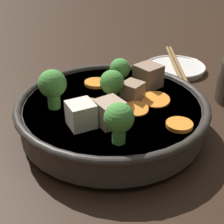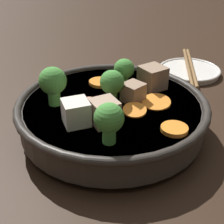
{
  "view_description": "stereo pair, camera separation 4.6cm",
  "coord_description": "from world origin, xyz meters",
  "views": [
    {
      "loc": [
        0.38,
        -0.11,
        0.27
      ],
      "look_at": [
        0.0,
        0.0,
        0.03
      ],
      "focal_mm": 50.0,
      "sensor_mm": 36.0,
      "label": 1
    },
    {
      "loc": [
        0.39,
        -0.07,
        0.27
      ],
      "look_at": [
        0.0,
        0.0,
        0.03
      ],
      "focal_mm": 50.0,
      "sensor_mm": 36.0,
      "label": 2
    }
  ],
  "objects": [
    {
      "name": "stirfry_bowl",
      "position": [
        0.0,
        -0.0,
        0.04
      ],
      "size": [
        0.28,
        0.28,
        0.11
      ],
      "color": "#38332D",
      "rests_on": "ground_plane"
    },
    {
      "name": "chopsticks_pair",
      "position": [
        -0.19,
        0.2,
        0.02
      ],
      "size": [
        0.2,
        0.07,
        0.01
      ],
      "color": "olive",
      "rests_on": "side_saucer"
    },
    {
      "name": "ground_plane",
      "position": [
        0.0,
        0.0,
        0.0
      ],
      "size": [
        3.0,
        3.0,
        0.0
      ],
      "primitive_type": "plane",
      "color": "black"
    },
    {
      "name": "side_saucer",
      "position": [
        -0.19,
        0.2,
        0.01
      ],
      "size": [
        0.13,
        0.13,
        0.01
      ],
      "color": "white",
      "rests_on": "ground_plane"
    }
  ]
}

